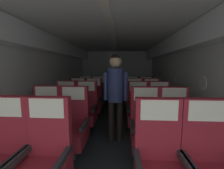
# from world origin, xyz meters

# --- Properties ---
(ground) EXTENTS (3.47, 7.18, 0.02)m
(ground) POSITION_xyz_m (0.00, 3.39, -0.01)
(ground) COLOR #23282D
(fuselage_shell) EXTENTS (3.35, 6.83, 2.14)m
(fuselage_shell) POSITION_xyz_m (0.00, 3.65, 1.53)
(fuselage_shell) COLOR silver
(fuselage_shell) RESTS_ON ground
(seat_a_left_window) EXTENTS (0.47, 0.52, 1.07)m
(seat_a_left_window) POSITION_xyz_m (-1.01, 1.43, 0.45)
(seat_a_left_window) COLOR #38383D
(seat_a_left_window) RESTS_ON ground
(seat_a_left_aisle) EXTENTS (0.47, 0.52, 1.07)m
(seat_a_left_aisle) POSITION_xyz_m (-0.55, 1.42, 0.45)
(seat_a_left_aisle) COLOR #38383D
(seat_a_left_aisle) RESTS_ON ground
(seat_a_right_aisle) EXTENTS (0.47, 0.52, 1.07)m
(seat_a_right_aisle) POSITION_xyz_m (1.01, 1.43, 0.45)
(seat_a_right_aisle) COLOR #38383D
(seat_a_right_aisle) RESTS_ON ground
(seat_a_right_window) EXTENTS (0.47, 0.52, 1.07)m
(seat_a_right_window) POSITION_xyz_m (0.56, 1.42, 0.45)
(seat_a_right_window) COLOR #38383D
(seat_a_right_window) RESTS_ON ground
(seat_b_left_window) EXTENTS (0.47, 0.52, 1.07)m
(seat_b_left_window) POSITION_xyz_m (-1.01, 2.27, 0.45)
(seat_b_left_window) COLOR #38383D
(seat_b_left_window) RESTS_ON ground
(seat_b_left_aisle) EXTENTS (0.47, 0.52, 1.07)m
(seat_b_left_aisle) POSITION_xyz_m (-0.56, 2.25, 0.45)
(seat_b_left_aisle) COLOR #38383D
(seat_b_left_aisle) RESTS_ON ground
(seat_b_right_aisle) EXTENTS (0.47, 0.52, 1.07)m
(seat_b_right_aisle) POSITION_xyz_m (1.00, 2.25, 0.45)
(seat_b_right_aisle) COLOR #38383D
(seat_b_right_aisle) RESTS_ON ground
(seat_b_right_window) EXTENTS (0.47, 0.52, 1.07)m
(seat_b_right_window) POSITION_xyz_m (0.57, 2.25, 0.45)
(seat_b_right_window) COLOR #38383D
(seat_b_right_window) RESTS_ON ground
(seat_c_left_window) EXTENTS (0.47, 0.52, 1.07)m
(seat_c_left_window) POSITION_xyz_m (-1.01, 3.10, 0.45)
(seat_c_left_window) COLOR #38383D
(seat_c_left_window) RESTS_ON ground
(seat_c_left_aisle) EXTENTS (0.47, 0.52, 1.07)m
(seat_c_left_aisle) POSITION_xyz_m (-0.55, 3.09, 0.45)
(seat_c_left_aisle) COLOR #38383D
(seat_c_left_aisle) RESTS_ON ground
(seat_c_right_aisle) EXTENTS (0.47, 0.52, 1.07)m
(seat_c_right_aisle) POSITION_xyz_m (0.99, 3.09, 0.45)
(seat_c_right_aisle) COLOR #38383D
(seat_c_right_aisle) RESTS_ON ground
(seat_c_right_window) EXTENTS (0.47, 0.52, 1.07)m
(seat_c_right_window) POSITION_xyz_m (0.55, 3.11, 0.45)
(seat_c_right_window) COLOR #38383D
(seat_c_right_window) RESTS_ON ground
(seat_d_left_window) EXTENTS (0.47, 0.52, 1.07)m
(seat_d_left_window) POSITION_xyz_m (-1.00, 3.94, 0.45)
(seat_d_left_window) COLOR #38383D
(seat_d_left_window) RESTS_ON ground
(seat_d_left_aisle) EXTENTS (0.47, 0.52, 1.07)m
(seat_d_left_aisle) POSITION_xyz_m (-0.56, 3.94, 0.45)
(seat_d_left_aisle) COLOR #38383D
(seat_d_left_aisle) RESTS_ON ground
(seat_d_right_aisle) EXTENTS (0.47, 0.52, 1.07)m
(seat_d_right_aisle) POSITION_xyz_m (1.00, 3.92, 0.45)
(seat_d_right_aisle) COLOR #38383D
(seat_d_right_aisle) RESTS_ON ground
(seat_d_right_window) EXTENTS (0.47, 0.52, 1.07)m
(seat_d_right_window) POSITION_xyz_m (0.56, 3.93, 0.45)
(seat_d_right_window) COLOR #38383D
(seat_d_right_window) RESTS_ON ground
(seat_e_left_window) EXTENTS (0.47, 0.52, 1.07)m
(seat_e_left_window) POSITION_xyz_m (-0.99, 4.75, 0.45)
(seat_e_left_window) COLOR #38383D
(seat_e_left_window) RESTS_ON ground
(seat_e_left_aisle) EXTENTS (0.47, 0.52, 1.07)m
(seat_e_left_aisle) POSITION_xyz_m (-0.57, 4.77, 0.45)
(seat_e_left_aisle) COLOR #38383D
(seat_e_left_aisle) RESTS_ON ground
(seat_e_right_aisle) EXTENTS (0.47, 0.52, 1.07)m
(seat_e_right_aisle) POSITION_xyz_m (1.01, 4.77, 0.45)
(seat_e_right_aisle) COLOR #38383D
(seat_e_right_aisle) RESTS_ON ground
(seat_e_right_window) EXTENTS (0.47, 0.52, 1.07)m
(seat_e_right_window) POSITION_xyz_m (0.56, 4.78, 0.45)
(seat_e_right_window) COLOR #38383D
(seat_e_right_window) RESTS_ON ground
(flight_attendant) EXTENTS (0.43, 0.28, 1.61)m
(flight_attendant) POSITION_xyz_m (0.09, 2.73, 0.99)
(flight_attendant) COLOR black
(flight_attendant) RESTS_ON ground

